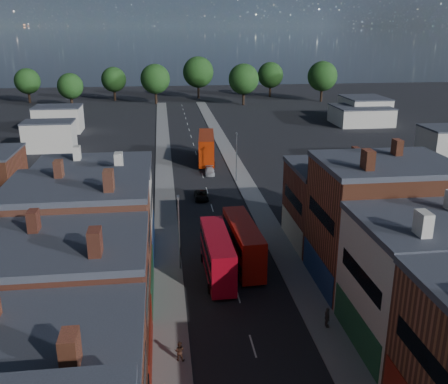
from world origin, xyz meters
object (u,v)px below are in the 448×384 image
object	(u,v)px
bus_1	(243,243)
car_2	(201,195)
bus_2	(206,147)
car_3	(210,171)
bus_0	(217,254)
ped_1	(179,351)
ped_3	(327,317)

from	to	relation	value
bus_1	car_2	world-z (taller)	bus_1
bus_1	bus_2	distance (m)	42.64
car_3	bus_1	bearing A→B (deg)	-86.78
bus_0	bus_1	world-z (taller)	bus_1
bus_2	ped_1	xyz separation A→B (m)	(-7.35, -58.17, -1.89)
ped_1	car_3	bearing A→B (deg)	-81.91
car_2	ped_1	world-z (taller)	ped_1
bus_2	ped_3	world-z (taller)	bus_2
bus_2	ped_3	distance (m)	55.55
bus_0	car_2	distance (m)	23.96
car_2	ped_3	xyz separation A→B (m)	(7.83, -34.22, 0.44)
bus_0	car_3	xyz separation A→B (m)	(2.79, 36.65, -1.88)
bus_2	car_2	distance (m)	21.35
bus_1	car_2	size ratio (longest dim) A/B	2.57
ped_1	car_2	bearing A→B (deg)	-80.90
ped_1	bus_2	bearing A→B (deg)	-80.96
bus_1	car_3	distance (m)	34.39
car_3	ped_3	xyz separation A→B (m)	(5.34, -46.98, 0.46)
bus_0	ped_1	bearing A→B (deg)	-109.33
bus_1	car_3	world-z (taller)	bus_1
bus_1	ped_3	bearing A→B (deg)	-71.07
bus_1	ped_1	world-z (taller)	bus_1
bus_2	car_3	size ratio (longest dim) A/B	3.15
bus_1	car_3	bearing A→B (deg)	87.21
car_3	ped_1	bearing A→B (deg)	-95.29
bus_2	car_3	distance (m)	8.61
bus_0	bus_2	distance (m)	45.06
car_3	ped_3	bearing A→B (deg)	-80.65
car_2	ped_3	world-z (taller)	ped_3
car_2	car_3	xyz separation A→B (m)	(2.49, 12.76, -0.03)
bus_2	bus_1	bearing A→B (deg)	-84.82
bus_1	car_2	distance (m)	21.83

